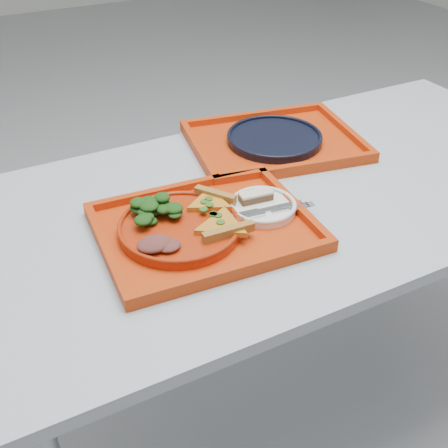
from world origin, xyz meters
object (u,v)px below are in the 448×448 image
at_px(tray_main, 205,230).
at_px(navy_plate, 274,139).
at_px(dinner_plate, 180,229).
at_px(tray_far, 274,144).
at_px(dessert_bar, 256,196).

relative_size(tray_main, navy_plate, 1.73).
bearing_deg(navy_plate, dinner_plate, -146.33).
bearing_deg(dinner_plate, tray_main, -10.30).
bearing_deg(navy_plate, tray_main, -141.36).
relative_size(tray_far, navy_plate, 1.73).
distance_m(tray_far, dessert_bar, 0.33).
height_order(tray_main, dinner_plate, dinner_plate).
distance_m(tray_far, dinner_plate, 0.49).
bearing_deg(dessert_bar, tray_main, -163.64).
bearing_deg(tray_main, navy_plate, 42.60).
distance_m(tray_main, tray_far, 0.45).
relative_size(navy_plate, dessert_bar, 3.30).
bearing_deg(navy_plate, tray_far, 0.00).
relative_size(tray_main, dessert_bar, 5.71).
xyz_separation_m(tray_far, dessert_bar, (-0.21, -0.25, 0.03)).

